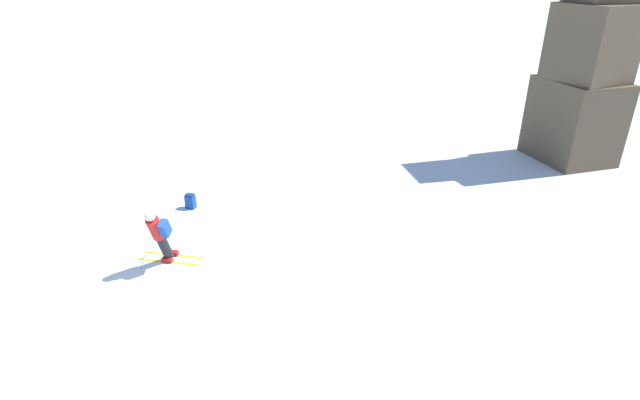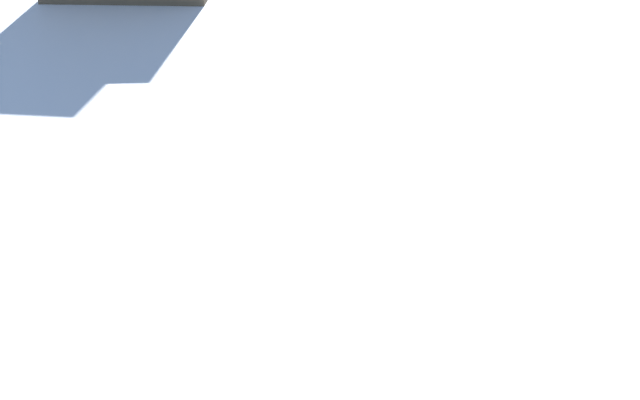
{
  "view_description": "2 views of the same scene",
  "coord_description": "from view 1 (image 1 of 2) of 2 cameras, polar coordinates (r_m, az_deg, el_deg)",
  "views": [
    {
      "loc": [
        10.93,
        0.63,
        7.33
      ],
      "look_at": [
        -0.22,
        3.93,
        1.75
      ],
      "focal_mm": 28.0,
      "sensor_mm": 36.0,
      "label": 1
    },
    {
      "loc": [
        -0.22,
        -3.83,
        4.75
      ],
      "look_at": [
        -0.62,
        4.29,
        1.01
      ],
      "focal_mm": 60.0,
      "sensor_mm": 36.0,
      "label": 2
    }
  ],
  "objects": [
    {
      "name": "skier",
      "position": [
        13.49,
        -17.89,
        -3.68
      ],
      "size": [
        1.63,
        1.8,
        1.84
      ],
      "rotation": [
        0.0,
        0.0,
        -0.47
      ],
      "color": "yellow",
      "rests_on": "ground"
    },
    {
      "name": "ground_plane",
      "position": [
        13.17,
        -16.57,
        -9.42
      ],
      "size": [
        300.0,
        300.0,
        0.0
      ],
      "primitive_type": "plane",
      "color": "white"
    },
    {
      "name": "rock_pillar",
      "position": [
        22.0,
        28.22,
        13.62
      ],
      "size": [
        2.97,
        2.61,
        9.21
      ],
      "color": "brown",
      "rests_on": "ground"
    },
    {
      "name": "spare_backpack",
      "position": [
        16.84,
        -14.59,
        -0.15
      ],
      "size": [
        0.35,
        0.37,
        0.5
      ],
      "rotation": [
        0.0,
        0.0,
        4.14
      ],
      "color": "#194293",
      "rests_on": "ground"
    }
  ]
}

